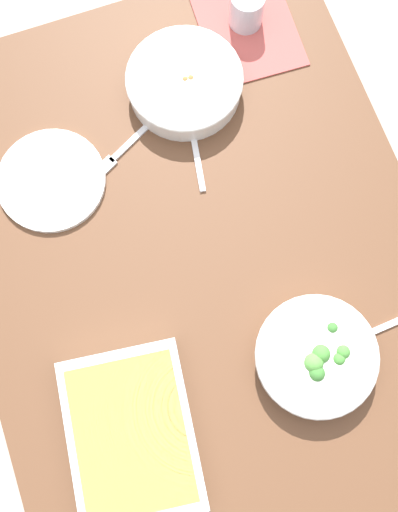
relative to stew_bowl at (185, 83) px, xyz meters
The scene contains 11 objects.
ground_plane 0.85m from the stew_bowl, 165.28° to the left, with size 6.00×6.00×0.00m, color #B2A899.
dining_table 0.38m from the stew_bowl, 165.28° to the left, with size 1.20×0.90×0.74m.
placemat 0.21m from the stew_bowl, 57.85° to the right, with size 0.28×0.20×0.00m, color #B24C47.
stew_bowl is the anchor object (origin of this frame).
broccoli_bowl 0.61m from the stew_bowl, behind, with size 0.23×0.23×0.07m.
baking_dish 0.70m from the stew_bowl, 153.15° to the left, with size 0.33×0.26×0.06m.
drink_cup 0.21m from the stew_bowl, 57.85° to the right, with size 0.07×0.07×0.08m.
side_plate 0.34m from the stew_bowl, 107.63° to the left, with size 0.22×0.22×0.01m, color white.
spoon_by_stew 0.12m from the stew_bowl, behind, with size 0.18×0.05×0.01m.
spoon_by_broccoli 0.62m from the stew_bowl, 165.14° to the right, with size 0.03×0.18×0.01m.
fork_on_table 0.19m from the stew_bowl, 117.52° to the left, with size 0.10×0.17×0.01m.
Camera 1 is at (-0.27, 0.10, 1.91)m, focal length 43.13 mm.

